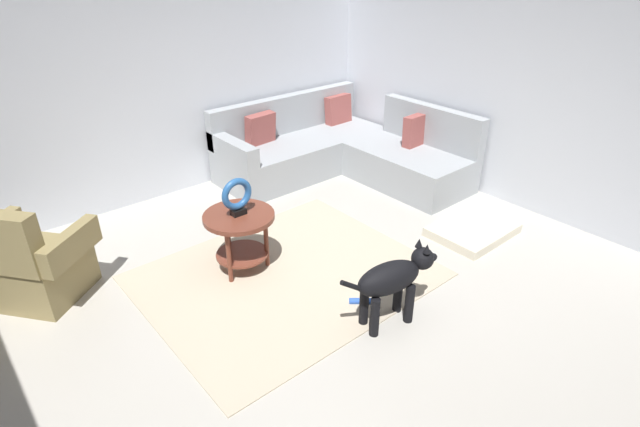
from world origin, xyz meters
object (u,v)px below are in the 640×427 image
Objects in this scene: dog_bed_mat at (472,230)px; dog_toy_rope at (362,301)px; side_table at (240,227)px; torus_sculpture at (237,196)px; dog at (393,279)px; armchair at (33,264)px; sectional_couch at (341,152)px.

dog_bed_mat is 1.60m from dog_toy_rope.
dog_toy_rope is (0.45, -1.03, -0.39)m from side_table.
torus_sculpture is 1.43m from dog.
side_table reaches higher than dog_toy_rope.
armchair is 2.79m from dog.
dog is (1.93, -2.01, 0.05)m from armchair.
armchair reaches higher than torus_sculpture.
side_table is (1.46, -0.69, 0.09)m from armchair.
dog reaches higher than side_table.
side_table is 2.29m from dog_bed_mat.
sectional_couch reaches higher than dog_toy_rope.
side_table is 3.01× the size of dog_toy_rope.
dog_bed_mat is at bearing -25.20° from side_table.
sectional_couch is 2.31m from torus_sculpture.
torus_sculpture reaches higher than dog_toy_rope.
dog_toy_rope is (-1.60, -0.07, -0.02)m from dog_bed_mat.
dog is 0.45m from dog_toy_rope.
armchair is 1.19× the size of dog.
torus_sculpture reaches higher than side_table.
armchair is 5.02× the size of dog_toy_rope.
torus_sculpture is at bearing 26.48° from armchair.
side_table is at bearing 26.48° from armchair.
dog reaches higher than dog_bed_mat.
sectional_couch is 2.81× the size of dog_bed_mat.
torus_sculpture is at bearing 154.80° from dog_bed_mat.
armchair is at bearing 154.68° from dog_bed_mat.
side_table is at bearing -86.42° from torus_sculpture.
sectional_couch is 11.30× the size of dog_toy_rope.
armchair is 1.62m from side_table.
torus_sculpture is 0.39× the size of dog.
sectional_couch is 6.90× the size of torus_sculpture.
side_table reaches higher than dog_bed_mat.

